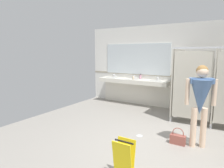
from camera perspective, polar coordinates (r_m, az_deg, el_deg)
The scene contains 12 objects.
ground_plane at distance 4.09m, azimuth 10.62°, elevation -17.87°, with size 6.89×6.54×0.10m, color gray.
wall_back at distance 6.60m, azimuth 20.48°, elevation 4.53°, with size 6.89×0.12×2.68m, color silver.
wall_back_tile_band at distance 6.56m, azimuth 20.23°, elevation 1.95°, with size 6.89×0.01×0.06m, color #9E937F.
vanity_counter at distance 6.95m, azimuth 6.25°, elevation -0.54°, with size 2.49×0.52×1.01m.
mirror_panel at distance 7.03m, azimuth 7.02°, elevation 7.13°, with size 2.39×0.02×1.05m, color silver.
bathroom_stalls at distance 5.57m, azimuth 27.56°, elevation -0.09°, with size 1.97×1.36×1.92m.
person_standing at distance 4.02m, azimuth 24.08°, elevation -3.35°, with size 0.52×0.52×1.56m.
handbag at distance 4.25m, azimuth 18.36°, elevation -14.72°, with size 0.29×0.12×0.34m.
soap_dispenser at distance 6.88m, azimuth 8.16°, elevation 2.05°, with size 0.07×0.07×0.18m.
paper_cup at distance 6.73m, azimuth 6.16°, elevation 1.76°, with size 0.07×0.07×0.11m, color beige.
wet_floor_sign at distance 2.96m, azimuth 3.41°, elevation -20.97°, with size 0.28×0.19×0.59m.
floor_drain_cover at distance 4.49m, azimuth 7.90°, elevation -14.49°, with size 0.14×0.14×0.01m, color #B7BABF.
Camera 1 is at (1.26, -3.43, 1.78)m, focal length 31.84 mm.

